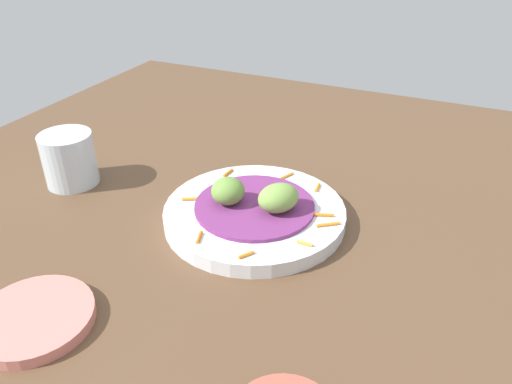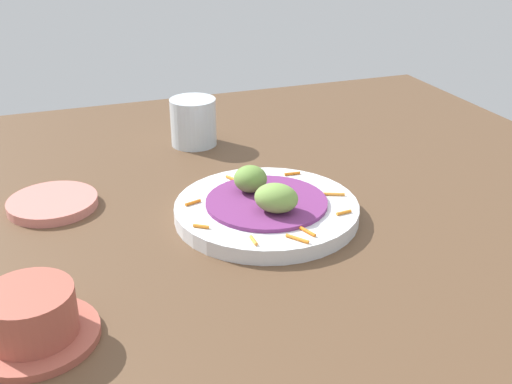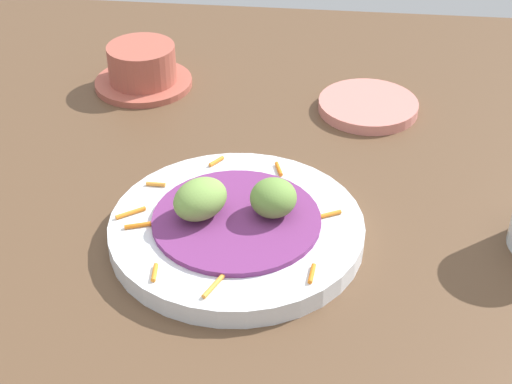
{
  "view_description": "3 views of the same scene",
  "coord_description": "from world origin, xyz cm",
  "px_view_note": "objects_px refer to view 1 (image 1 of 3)",
  "views": [
    {
      "loc": [
        21.55,
        -48.1,
        37.89
      ],
      "look_at": [
        -1.08,
        1.61,
        5.21
      ],
      "focal_mm": 34.71,
      "sensor_mm": 36.0,
      "label": 1
    },
    {
      "loc": [
        64.61,
        -24.94,
        38.73
      ],
      "look_at": [
        -1.37,
        -1.11,
        5.34
      ],
      "focal_mm": 43.69,
      "sensor_mm": 36.0,
      "label": 2
    },
    {
      "loc": [
        -8.52,
        55.16,
        46.74
      ],
      "look_at": [
        -2.23,
        -0.76,
        6.8
      ],
      "focal_mm": 54.66,
      "sensor_mm": 36.0,
      "label": 3
    }
  ],
  "objects_px": {
    "guac_scoop_center": "(228,191)",
    "side_plate_small": "(34,318)",
    "main_plate": "(254,215)",
    "water_glass": "(69,159)",
    "guac_scoop_left": "(280,196)"
  },
  "relations": [
    {
      "from": "guac_scoop_center",
      "to": "side_plate_small",
      "type": "bearing_deg",
      "value": -110.0
    },
    {
      "from": "main_plate",
      "to": "side_plate_small",
      "type": "distance_m",
      "value": 0.28
    },
    {
      "from": "side_plate_small",
      "to": "water_glass",
      "type": "height_order",
      "value": "water_glass"
    },
    {
      "from": "guac_scoop_center",
      "to": "water_glass",
      "type": "height_order",
      "value": "water_glass"
    },
    {
      "from": "water_glass",
      "to": "main_plate",
      "type": "bearing_deg",
      "value": 3.5
    },
    {
      "from": "guac_scoop_center",
      "to": "side_plate_small",
      "type": "xyz_separation_m",
      "value": [
        -0.09,
        -0.24,
        -0.03
      ]
    },
    {
      "from": "main_plate",
      "to": "guac_scoop_center",
      "type": "xyz_separation_m",
      "value": [
        -0.03,
        -0.01,
        0.03
      ]
    },
    {
      "from": "main_plate",
      "to": "guac_scoop_left",
      "type": "height_order",
      "value": "guac_scoop_left"
    },
    {
      "from": "main_plate",
      "to": "guac_scoop_center",
      "type": "height_order",
      "value": "guac_scoop_center"
    },
    {
      "from": "water_glass",
      "to": "side_plate_small",
      "type": "bearing_deg",
      "value": -55.25
    },
    {
      "from": "guac_scoop_center",
      "to": "water_glass",
      "type": "distance_m",
      "value": 0.25
    },
    {
      "from": "side_plate_small",
      "to": "main_plate",
      "type": "bearing_deg",
      "value": 64.25
    },
    {
      "from": "guac_scoop_center",
      "to": "side_plate_small",
      "type": "distance_m",
      "value": 0.26
    },
    {
      "from": "main_plate",
      "to": "water_glass",
      "type": "relative_size",
      "value": 3.05
    },
    {
      "from": "side_plate_small",
      "to": "guac_scoop_left",
      "type": "bearing_deg",
      "value": 59.3
    }
  ]
}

